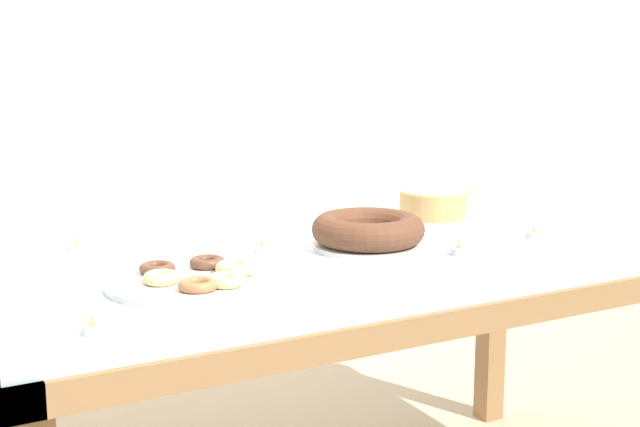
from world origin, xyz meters
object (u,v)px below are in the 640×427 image
object	(u,v)px
pastry_platter	(198,279)
tealight_left_edge	(262,249)
cake_chocolate_round	(433,208)
tealight_near_cakes	(459,251)
plate_stack	(491,194)
tealight_near_front	(76,246)
tealight_right_edge	(93,329)
cake_golden_bundt	(368,231)
tealight_centre	(533,234)

from	to	relation	value
pastry_platter	tealight_left_edge	distance (m)	0.30
cake_chocolate_round	tealight_near_cakes	distance (m)	0.40
plate_stack	tealight_left_edge	bearing A→B (deg)	-166.08
tealight_left_edge	tealight_near_cakes	distance (m)	0.46
pastry_platter	tealight_near_cakes	bearing A→B (deg)	-4.34
plate_stack	tealight_near_front	distance (m)	1.24
pastry_platter	tealight_right_edge	world-z (taller)	pastry_platter
cake_golden_bundt	cake_chocolate_round	bearing A→B (deg)	30.27
plate_stack	tealight_right_edge	size ratio (longest dim) A/B	5.25
cake_golden_bundt	plate_stack	distance (m)	0.68
cake_golden_bundt	tealight_right_edge	world-z (taller)	cake_golden_bundt
pastry_platter	cake_golden_bundt	bearing A→B (deg)	13.31
tealight_left_edge	tealight_centre	size ratio (longest dim) A/B	1.00
tealight_near_front	tealight_left_edge	bearing A→B (deg)	-31.87
cake_chocolate_round	tealight_near_front	world-z (taller)	cake_chocolate_round
cake_chocolate_round	cake_golden_bundt	distance (m)	0.38
pastry_platter	tealight_centre	bearing A→B (deg)	0.36
cake_chocolate_round	tealight_centre	distance (m)	0.32
plate_stack	cake_chocolate_round	bearing A→B (deg)	-160.96
cake_chocolate_round	cake_golden_bundt	bearing A→B (deg)	-149.73
plate_stack	tealight_right_edge	distance (m)	1.50
pastry_platter	tealight_near_front	size ratio (longest dim) A/B	9.45
cake_golden_bundt	tealight_centre	bearing A→B (deg)	-14.16
cake_chocolate_round	tealight_near_front	size ratio (longest dim) A/B	7.32
plate_stack	tealight_left_edge	world-z (taller)	plate_stack
tealight_left_edge	cake_golden_bundt	bearing A→B (deg)	-17.48
tealight_left_edge	tealight_right_edge	bearing A→B (deg)	-141.56
tealight_near_front	tealight_right_edge	world-z (taller)	same
cake_golden_bundt	tealight_near_front	distance (m)	0.70
cake_chocolate_round	tealight_right_edge	distance (m)	1.20
pastry_platter	tealight_near_front	distance (m)	0.45
tealight_left_edge	tealight_near_front	world-z (taller)	same
tealight_near_front	tealight_right_edge	xyz separation A→B (m)	(-0.13, -0.64, 0.00)
plate_stack	tealight_near_front	bearing A→B (deg)	179.01
tealight_right_edge	tealight_centre	size ratio (longest dim) A/B	1.00
cake_chocolate_round	tealight_near_cakes	size ratio (longest dim) A/B	7.32
tealight_right_edge	tealight_near_cakes	distance (m)	0.92
tealight_centre	tealight_near_cakes	distance (m)	0.28
cake_chocolate_round	tealight_right_edge	size ratio (longest dim) A/B	7.32
tealight_near_cakes	plate_stack	bearing A→B (deg)	44.18
cake_golden_bundt	tealight_right_edge	xyz separation A→B (m)	(-0.75, -0.32, -0.03)
plate_stack	tealight_near_front	size ratio (longest dim) A/B	5.25
tealight_right_edge	tealight_centre	bearing A→B (deg)	10.36
tealight_centre	plate_stack	bearing A→B (deg)	64.72
tealight_centre	tealight_left_edge	bearing A→B (deg)	164.61
cake_golden_bundt	plate_stack	size ratio (longest dim) A/B	1.30
cake_golden_bundt	tealight_near_cakes	world-z (taller)	cake_golden_bundt
cake_chocolate_round	plate_stack	world-z (taller)	cake_chocolate_round
cake_golden_bundt	tealight_left_edge	distance (m)	0.26
cake_golden_bundt	pastry_platter	size ratio (longest dim) A/B	0.73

